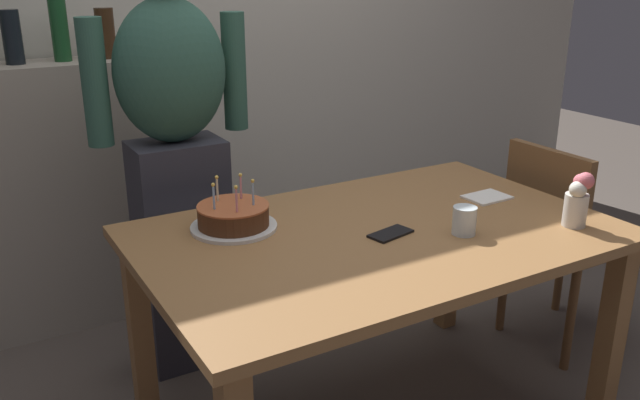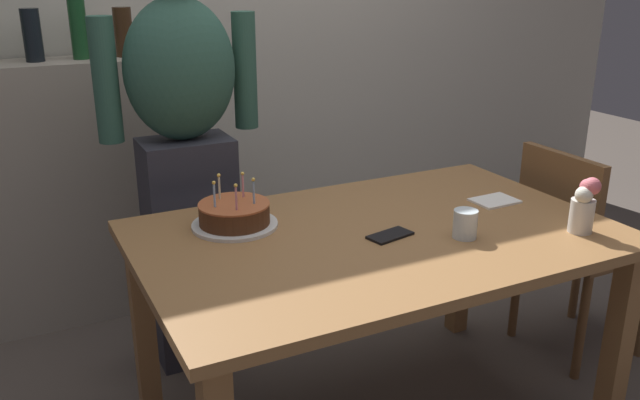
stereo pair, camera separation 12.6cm
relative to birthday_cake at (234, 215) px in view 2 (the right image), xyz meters
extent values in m
cube|color=beige|center=(0.39, 1.31, 0.52)|extent=(5.20, 0.10, 2.60)
cube|color=olive|center=(0.39, -0.24, -0.06)|extent=(1.50, 0.96, 0.03)
cube|color=olive|center=(1.07, -0.65, -0.43)|extent=(0.07, 0.07, 0.70)
cube|color=olive|center=(-0.29, 0.17, -0.43)|extent=(0.07, 0.07, 0.70)
cube|color=olive|center=(1.07, 0.17, -0.43)|extent=(0.07, 0.07, 0.70)
cylinder|color=white|center=(0.00, 0.00, -0.03)|extent=(0.28, 0.28, 0.01)
cylinder|color=#512D19|center=(0.00, 0.00, 0.00)|extent=(0.23, 0.23, 0.06)
cylinder|color=#B75B33|center=(0.00, 0.00, 0.04)|extent=(0.23, 0.23, 0.01)
cylinder|color=#93B7DB|center=(-0.06, -0.01, 0.08)|extent=(0.01, 0.01, 0.07)
sphere|color=#F9C64C|center=(-0.06, -0.01, 0.12)|extent=(0.01, 0.01, 0.01)
cylinder|color=pink|center=(-0.01, -0.06, 0.08)|extent=(0.01, 0.01, 0.07)
sphere|color=#F9C64C|center=(-0.01, -0.06, 0.12)|extent=(0.01, 0.01, 0.01)
cylinder|color=#93B7DB|center=(0.06, -0.03, 0.08)|extent=(0.01, 0.01, 0.07)
sphere|color=#F9C64C|center=(0.06, -0.03, 0.12)|extent=(0.01, 0.01, 0.01)
cylinder|color=pink|center=(0.05, 0.04, 0.08)|extent=(0.01, 0.01, 0.07)
sphere|color=#F9C64C|center=(0.05, 0.04, 0.12)|extent=(0.01, 0.01, 0.01)
cylinder|color=beige|center=(-0.03, 0.06, 0.08)|extent=(0.01, 0.01, 0.07)
sphere|color=#F9C64C|center=(-0.03, 0.06, 0.12)|extent=(0.01, 0.01, 0.01)
cylinder|color=silver|center=(0.61, -0.40, 0.01)|extent=(0.07, 0.07, 0.09)
cube|color=black|center=(0.40, -0.30, -0.03)|extent=(0.16, 0.10, 0.01)
cube|color=white|center=(0.91, -0.19, -0.03)|extent=(0.16, 0.12, 0.01)
cylinder|color=silver|center=(0.96, -0.53, 0.02)|extent=(0.07, 0.07, 0.11)
sphere|color=#DB6670|center=(0.97, -0.53, 0.11)|extent=(0.05, 0.05, 0.05)
sphere|color=silver|center=(0.95, -0.54, 0.09)|extent=(0.05, 0.05, 0.05)
sphere|color=#DB6670|center=(0.96, -0.53, 0.11)|extent=(0.04, 0.04, 0.04)
sphere|color=#DB6670|center=(0.97, -0.55, 0.12)|extent=(0.06, 0.06, 0.06)
cube|color=#33333D|center=(-0.01, 0.49, -0.32)|extent=(0.34, 0.23, 0.92)
ellipsoid|color=#2D5647|center=(-0.01, 0.49, 0.40)|extent=(0.41, 0.27, 0.52)
cylinder|color=#2D5647|center=(0.25, 0.52, 0.38)|extent=(0.09, 0.09, 0.44)
cylinder|color=#2D5647|center=(-0.27, 0.52, 0.38)|extent=(0.09, 0.09, 0.44)
cube|color=brown|center=(1.44, -0.17, -0.32)|extent=(0.42, 0.42, 0.02)
cube|color=brown|center=(1.25, -0.17, -0.11)|extent=(0.04, 0.40, 0.40)
cylinder|color=brown|center=(1.62, 0.01, -0.55)|extent=(0.04, 0.04, 0.45)
cylinder|color=brown|center=(1.26, -0.35, -0.55)|extent=(0.04, 0.04, 0.45)
cylinder|color=brown|center=(1.26, 0.01, -0.55)|extent=(0.04, 0.04, 0.45)
cube|color=#9E9384|center=(-0.36, 1.09, -0.20)|extent=(0.85, 0.30, 1.16)
cylinder|color=black|center=(-0.46, 1.09, 0.49)|extent=(0.07, 0.07, 0.21)
cylinder|color=#194723|center=(-0.27, 1.09, 0.51)|extent=(0.07, 0.07, 0.25)
cylinder|color=#382314|center=(-0.09, 1.09, 0.49)|extent=(0.08, 0.08, 0.21)
camera|label=1|loc=(-0.76, -1.85, 0.76)|focal=37.39mm
camera|label=2|loc=(-0.65, -1.91, 0.76)|focal=37.39mm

